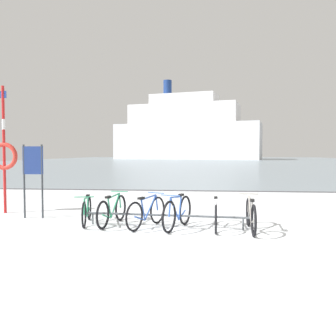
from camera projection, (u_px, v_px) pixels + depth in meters
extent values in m
cube|color=silver|center=(194.00, 275.00, 5.22)|extent=(80.00, 22.00, 0.08)
cube|color=gray|center=(201.00, 161.00, 70.84)|extent=(80.00, 110.00, 0.08)
cube|color=#47474C|center=(199.00, 191.00, 16.15)|extent=(80.00, 0.50, 0.05)
cylinder|color=#4C5156|center=(165.00, 215.00, 8.36)|extent=(4.05, 0.38, 0.05)
cylinder|color=#4C5156|center=(93.00, 219.00, 8.69)|extent=(0.04, 0.04, 0.28)
cylinder|color=#4C5156|center=(243.00, 224.00, 8.04)|extent=(0.04, 0.04, 0.28)
torus|color=black|center=(84.00, 215.00, 8.21)|extent=(0.17, 0.62, 0.63)
torus|color=black|center=(89.00, 208.00, 9.24)|extent=(0.17, 0.62, 0.63)
cylinder|color=#2D8C60|center=(86.00, 208.00, 8.54)|extent=(0.14, 0.54, 0.53)
cylinder|color=#2D8C60|center=(88.00, 207.00, 8.88)|extent=(0.07, 0.19, 0.47)
cylinder|color=#2D8C60|center=(86.00, 198.00, 8.61)|extent=(0.17, 0.67, 0.08)
cylinder|color=#2D8C60|center=(88.00, 212.00, 9.03)|extent=(0.13, 0.45, 0.18)
cylinder|color=#2D8C60|center=(84.00, 207.00, 8.24)|extent=(0.06, 0.12, 0.37)
cube|color=black|center=(88.00, 196.00, 8.94)|extent=(0.12, 0.21, 0.05)
cylinder|color=#2D8C60|center=(84.00, 197.00, 8.27)|extent=(0.46, 0.12, 0.02)
torus|color=black|center=(121.00, 208.00, 9.13)|extent=(0.16, 0.67, 0.67)
torus|color=black|center=(103.00, 215.00, 8.09)|extent=(0.16, 0.67, 0.67)
cylinder|color=#2D8C60|center=(115.00, 205.00, 8.79)|extent=(0.12, 0.56, 0.56)
cylinder|color=#2D8C60|center=(109.00, 208.00, 8.45)|extent=(0.07, 0.20, 0.50)
cylinder|color=#2D8C60|center=(114.00, 196.00, 8.70)|extent=(0.14, 0.70, 0.08)
cylinder|color=#2D8C60|center=(107.00, 216.00, 8.31)|extent=(0.11, 0.47, 0.19)
cylinder|color=#2D8C60|center=(120.00, 201.00, 9.08)|extent=(0.05, 0.12, 0.39)
cube|color=black|center=(108.00, 197.00, 8.36)|extent=(0.11, 0.21, 0.05)
cylinder|color=#2D8C60|center=(119.00, 191.00, 9.03)|extent=(0.46, 0.09, 0.02)
torus|color=black|center=(157.00, 210.00, 8.76)|extent=(0.31, 0.64, 0.67)
torus|color=black|center=(134.00, 217.00, 7.87)|extent=(0.31, 0.64, 0.67)
cylinder|color=#3359B2|center=(151.00, 207.00, 8.47)|extent=(0.25, 0.51, 0.57)
cylinder|color=#3359B2|center=(143.00, 210.00, 8.18)|extent=(0.11, 0.19, 0.51)
cylinder|color=#3359B2|center=(149.00, 197.00, 8.39)|extent=(0.30, 0.62, 0.08)
cylinder|color=#3359B2|center=(140.00, 218.00, 8.06)|extent=(0.21, 0.42, 0.19)
cylinder|color=#3359B2|center=(157.00, 202.00, 8.72)|extent=(0.08, 0.12, 0.40)
cube|color=black|center=(141.00, 198.00, 8.10)|extent=(0.15, 0.22, 0.05)
cylinder|color=#3359B2|center=(156.00, 193.00, 8.68)|extent=(0.43, 0.20, 0.02)
torus|color=black|center=(169.00, 217.00, 7.71)|extent=(0.28, 0.70, 0.72)
torus|color=black|center=(185.00, 210.00, 8.60)|extent=(0.28, 0.70, 0.72)
cylinder|color=#3359B2|center=(175.00, 209.00, 7.99)|extent=(0.20, 0.50, 0.60)
cylinder|color=#3359B2|center=(180.00, 208.00, 8.28)|extent=(0.09, 0.18, 0.54)
cylinder|color=#3359B2|center=(176.00, 197.00, 8.05)|extent=(0.24, 0.61, 0.09)
cylinder|color=#3359B2|center=(182.00, 215.00, 8.41)|extent=(0.17, 0.42, 0.20)
cylinder|color=#3359B2|center=(170.00, 207.00, 7.73)|extent=(0.07, 0.11, 0.42)
cube|color=black|center=(181.00, 195.00, 8.33)|extent=(0.14, 0.22, 0.05)
cylinder|color=#3359B2|center=(170.00, 195.00, 7.76)|extent=(0.44, 0.17, 0.02)
torus|color=black|center=(216.00, 219.00, 7.62)|extent=(0.07, 0.65, 0.65)
torus|color=black|center=(216.00, 211.00, 8.70)|extent=(0.07, 0.65, 0.65)
cylinder|color=silver|center=(216.00, 211.00, 7.96)|extent=(0.06, 0.57, 0.55)
cylinder|color=silver|center=(216.00, 210.00, 8.32)|extent=(0.04, 0.20, 0.49)
cylinder|color=silver|center=(216.00, 201.00, 8.03)|extent=(0.06, 0.71, 0.08)
cylinder|color=silver|center=(216.00, 216.00, 8.47)|extent=(0.05, 0.48, 0.18)
cylinder|color=silver|center=(216.00, 211.00, 7.65)|extent=(0.04, 0.12, 0.38)
cube|color=black|center=(216.00, 198.00, 8.39)|extent=(0.09, 0.20, 0.05)
cylinder|color=silver|center=(216.00, 199.00, 7.68)|extent=(0.46, 0.04, 0.02)
torus|color=black|center=(248.00, 212.00, 8.43)|extent=(0.07, 0.69, 0.69)
torus|color=black|center=(254.00, 221.00, 7.37)|extent=(0.07, 0.69, 0.69)
cylinder|color=gray|center=(250.00, 209.00, 8.08)|extent=(0.05, 0.56, 0.58)
cylinder|color=gray|center=(252.00, 213.00, 7.74)|extent=(0.04, 0.20, 0.51)
cylinder|color=gray|center=(250.00, 199.00, 7.99)|extent=(0.05, 0.70, 0.08)
cylinder|color=gray|center=(252.00, 222.00, 7.60)|extent=(0.05, 0.47, 0.19)
cylinder|color=gray|center=(249.00, 204.00, 8.39)|extent=(0.04, 0.12, 0.40)
cube|color=black|center=(252.00, 200.00, 7.65)|extent=(0.09, 0.20, 0.05)
cylinder|color=gray|center=(249.00, 194.00, 8.33)|extent=(0.46, 0.04, 0.02)
cylinder|color=#33383D|center=(24.00, 181.00, 9.46)|extent=(0.05, 0.05, 1.99)
cylinder|color=#33383D|center=(42.00, 181.00, 9.44)|extent=(0.05, 0.05, 1.99)
cube|color=navy|center=(33.00, 160.00, 9.42)|extent=(0.55, 0.07, 0.75)
cylinder|color=red|center=(4.00, 150.00, 10.22)|extent=(0.08, 0.08, 3.70)
cylinder|color=white|center=(4.00, 124.00, 10.19)|extent=(0.09, 0.09, 0.30)
torus|color=red|center=(4.00, 156.00, 10.23)|extent=(0.81, 0.12, 0.81)
cube|color=navy|center=(3.00, 94.00, 10.15)|extent=(0.20, 0.03, 0.20)
cube|color=silver|center=(188.00, 142.00, 88.86)|extent=(37.68, 19.31, 8.85)
cube|color=white|center=(184.00, 115.00, 88.83)|extent=(28.52, 15.63, 4.87)
cube|color=white|center=(184.00, 100.00, 88.66)|extent=(17.60, 11.55, 2.48)
cylinder|color=navy|center=(168.00, 88.00, 89.92)|extent=(2.11, 2.11, 3.98)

